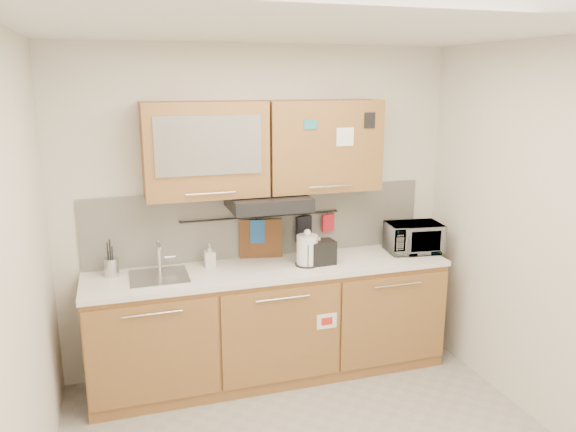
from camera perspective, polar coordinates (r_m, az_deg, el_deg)
ceiling at (r=3.02m, az=4.47°, el=18.73°), size 3.20×3.20×0.00m
wall_back at (r=4.56m, az=-2.85°, el=0.58°), size 3.20×0.00×3.20m
wall_left at (r=3.02m, az=-25.80°, el=-7.71°), size 0.00×3.00×3.00m
wall_right at (r=4.03m, az=25.74°, el=-2.54°), size 0.00×3.00×3.00m
base_cabinet at (r=4.57m, az=-1.72°, el=-11.26°), size 2.80×0.64×0.88m
countertop at (r=4.38m, az=-1.76°, el=-5.40°), size 2.82×0.62×0.04m
backsplash at (r=4.57m, az=-2.80°, el=-0.67°), size 2.80×0.02×0.56m
upper_cabinets at (r=4.30m, az=-2.40°, el=6.97°), size 1.82×0.37×0.70m
range_hood at (r=4.30m, az=-2.03°, el=1.42°), size 0.60×0.46×0.10m
sink at (r=4.25m, az=-12.96°, el=-6.00°), size 0.42×0.40×0.26m
utensil_rail at (r=4.52m, az=-2.69°, el=-0.05°), size 1.30×0.02×0.02m
utensil_crock at (r=4.35m, az=-17.51°, el=-4.94°), size 0.14×0.14×0.27m
kettle at (r=4.37m, az=1.97°, el=-3.56°), size 0.22×0.20×0.29m
toaster at (r=4.41m, az=3.15°, el=-3.69°), size 0.25×0.16×0.19m
microwave at (r=4.82m, az=12.64°, el=-2.16°), size 0.48×0.35×0.25m
soap_bottle at (r=4.39m, az=-7.96°, el=-3.98°), size 0.08×0.08×0.18m
cutting_board at (r=4.56m, az=-2.77°, el=-2.95°), size 0.34×0.09×0.43m
oven_mitt at (r=4.53m, az=-3.15°, el=-1.57°), size 0.12×0.05×0.19m
dark_pouch at (r=4.64m, az=1.61°, el=-1.30°), size 0.14×0.07×0.21m
pot_holder at (r=4.70m, az=4.10°, el=-0.70°), size 0.12×0.06×0.15m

